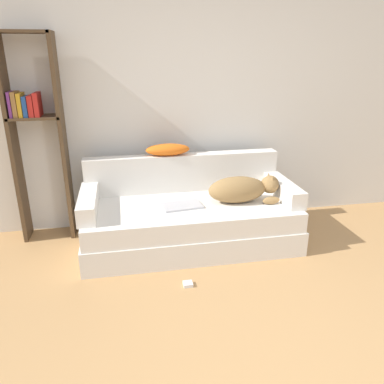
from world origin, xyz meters
TOP-DOWN VIEW (x-y plane):
  - wall_back at (0.00, 2.44)m, footprint 7.85×0.06m
  - couch at (-0.18, 1.82)m, footprint 1.97×0.91m
  - couch_backrest at (-0.18, 2.20)m, footprint 1.93×0.15m
  - couch_arm_left at (-1.09, 1.81)m, footprint 0.15×0.72m
  - couch_arm_right at (0.73, 1.81)m, footprint 0.15×0.72m
  - dog at (0.31, 1.77)m, footprint 0.68×0.27m
  - laptop at (-0.26, 1.76)m, footprint 0.38×0.25m
  - throw_pillow at (-0.33, 2.20)m, footprint 0.43×0.18m
  - bookshelf at (-1.53, 2.26)m, footprint 0.47×0.26m
  - power_adapter at (-0.33, 1.13)m, footprint 0.07×0.07m

SIDE VIEW (x-z plane):
  - power_adapter at x=-0.33m, z-range 0.00..0.03m
  - couch at x=-0.18m, z-range 0.00..0.41m
  - laptop at x=-0.26m, z-range 0.41..0.43m
  - couch_arm_left at x=-1.09m, z-range 0.41..0.57m
  - couch_arm_right at x=0.73m, z-range 0.41..0.57m
  - dog at x=0.31m, z-range 0.41..0.67m
  - couch_backrest at x=-0.18m, z-range 0.41..0.78m
  - throw_pillow at x=-0.33m, z-range 0.78..0.90m
  - bookshelf at x=-1.53m, z-range 0.13..2.03m
  - wall_back at x=0.00m, z-range 0.00..2.70m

